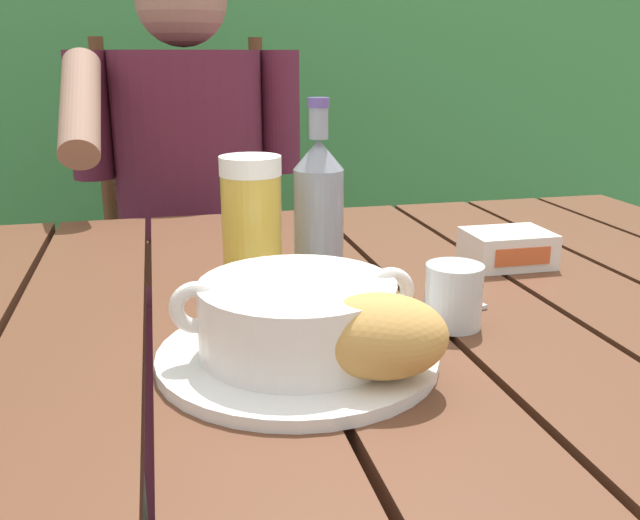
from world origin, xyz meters
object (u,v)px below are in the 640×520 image
beer_glass (252,227)px  table_knife (414,320)px  serving_plate (298,355)px  water_glass_small (454,296)px  soup_bowl (297,315)px  bread_roll (380,336)px  butter_tub (507,248)px  chair_near_diner (192,267)px  person_eating (191,195)px  beer_bottle (319,208)px

beer_glass → table_knife: (0.16, -0.14, -0.08)m
serving_plate → beer_glass: (-0.01, 0.20, 0.08)m
serving_plate → water_glass_small: 0.19m
soup_bowl → beer_glass: size_ratio=1.39×
water_glass_small → beer_glass: bearing=141.8°
bread_roll → butter_tub: bearing=47.3°
chair_near_diner → water_glass_small: 1.11m
chair_near_diner → person_eating: size_ratio=0.86×
chair_near_diner → bread_roll: size_ratio=7.59×
soup_bowl → beer_glass: beer_glass is taller
soup_bowl → serving_plate: bearing=-116.6°
table_knife → beer_glass: bearing=138.9°
soup_bowl → table_knife: (0.14, 0.07, -0.04)m
bread_roll → beer_glass: 0.29m
water_glass_small → serving_plate: bearing=-164.5°
beer_bottle → water_glass_small: bearing=-60.3°
bread_roll → chair_near_diner: bearing=95.3°
chair_near_diner → person_eating: 0.30m
person_eating → soup_bowl: person_eating is taller
chair_near_diner → water_glass_small: size_ratio=15.27×
soup_bowl → beer_bottle: bearing=72.1°
butter_tub → person_eating: bearing=121.5°
soup_bowl → butter_tub: (0.35, 0.25, -0.02)m
beer_glass → beer_bottle: 0.10m
butter_tub → soup_bowl: bearing=-144.9°
chair_near_diner → soup_bowl: size_ratio=4.46×
chair_near_diner → serving_plate: 1.13m
serving_plate → table_knife: bearing=24.9°
serving_plate → soup_bowl: bearing=63.4°
chair_near_diner → butter_tub: size_ratio=9.23×
chair_near_diner → serving_plate: (0.05, -1.10, 0.24)m
butter_tub → table_knife: butter_tub is taller
chair_near_diner → serving_plate: chair_near_diner is taller
person_eating → soup_bowl: size_ratio=5.21×
butter_tub → serving_plate: bearing=-144.9°
serving_plate → beer_bottle: size_ratio=1.15×
chair_near_diner → person_eating: bearing=-90.8°
beer_glass → chair_near_diner: bearing=92.3°
chair_near_diner → beer_glass: chair_near_diner is taller
bread_roll → beer_bottle: bearing=86.8°
water_glass_small → soup_bowl: bearing=-164.5°
beer_bottle → bread_roll: bearing=-93.2°
water_glass_small → butter_tub: 0.26m
serving_plate → beer_bottle: (0.08, 0.24, 0.09)m
bread_roll → beer_bottle: 0.31m
beer_bottle → table_knife: size_ratio=1.43×
chair_near_diner → beer_bottle: size_ratio=4.53×
soup_bowl → beer_bottle: size_ratio=1.01×
serving_plate → beer_glass: beer_glass is taller
person_eating → butter_tub: size_ratio=10.77×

